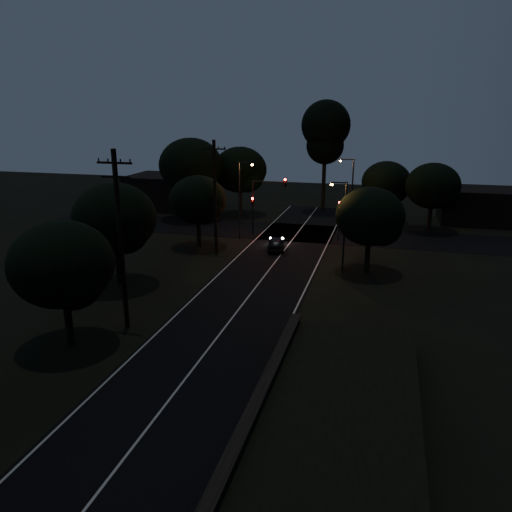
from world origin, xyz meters
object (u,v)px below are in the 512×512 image
Objects in this scene: utility_pole_far at (215,196)px; signal_left at (253,209)px; streetlight_a at (241,195)px; car at (276,243)px; tall_pine at (326,132)px; streetlight_c at (343,220)px; streetlight_b at (350,190)px; signal_mast at (268,195)px; utility_pole_mid at (120,238)px; signal_right at (339,213)px.

signal_left is at bearing 80.06° from utility_pole_far.
signal_left is 0.51× the size of streetlight_a.
tall_pine is at bearing -106.55° from car.
streetlight_b is at bearing 92.14° from streetlight_c.
streetlight_a is at bearing -110.36° from tall_pine.
signal_left is 1.06× the size of car.
streetlight_c is at bearing -9.60° from utility_pole_far.
utility_pole_far reaches higher than signal_mast.
signal_left is (1.40, 7.99, -2.65)m from utility_pole_far.
signal_mast is 1.61× the size of car.
utility_pole_mid is at bearing 63.69° from car.
signal_mast is at bearing 39.77° from streetlight_a.
streetlight_c is at bearing -43.76° from signal_left.
tall_pine reaches higher than signal_left.
car is at bearing 26.74° from utility_pole_far.
utility_pole_far reaches higher than streetlight_a.
utility_pole_mid is 1.38× the size of streetlight_a.
utility_pole_far is 8.53m from signal_left.
signal_right is at bearing -0.03° from signal_mast.
utility_pole_mid is 2.68× the size of signal_right.
streetlight_b is 14.01m from streetlight_c.
utility_pole_mid is at bearing -99.93° from tall_pine.
utility_pole_mid reaches higher than streetlight_b.
signal_mast is at bearing 68.89° from utility_pole_far.
utility_pole_far is 2.56× the size of signal_left.
utility_pole_mid reaches higher than signal_right.
tall_pine is 3.47× the size of signal_left.
streetlight_a reaches higher than signal_mast.
utility_pole_mid reaches higher than streetlight_c.
signal_mast is at bearing 131.19° from streetlight_c.
utility_pole_far is at bearing -99.94° from signal_left.
signal_left is at bearing -110.46° from tall_pine.
signal_left is 10.84m from streetlight_b.
car is (4.50, -3.38, -3.98)m from streetlight_a.
car is at bearing 145.18° from streetlight_c.
utility_pole_far is at bearing -96.59° from streetlight_a.
utility_pole_mid is at bearing -128.26° from streetlight_c.
streetlight_b is at bearing -68.62° from tall_pine.
utility_pole_far is 1.31× the size of streetlight_b.
tall_pine is 17.66m from signal_left.
signal_right is 4.45m from streetlight_b.
signal_mast is 0.83× the size of streetlight_c.
tall_pine is 22.61m from car.
streetlight_a reaches higher than signal_left.
streetlight_a is at bearing -168.66° from signal_right.
signal_right is (10.60, 24.99, -2.90)m from utility_pole_mid.
car is at bearing -95.07° from tall_pine.
streetlight_b is (10.61, 6.00, 0.00)m from streetlight_a.
streetlight_a is 1.07× the size of streetlight_c.
utility_pole_mid is 1.05× the size of utility_pole_far.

